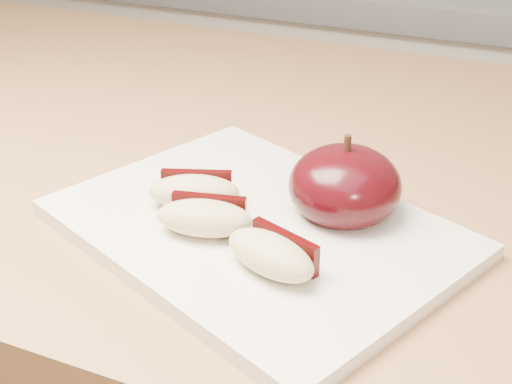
% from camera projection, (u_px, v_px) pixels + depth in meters
% --- Properties ---
extents(back_cabinet, '(2.40, 0.62, 0.94)m').
position_uv_depth(back_cabinet, '(442.00, 209.00, 1.41)').
color(back_cabinet, silver).
rests_on(back_cabinet, ground).
extents(cutting_board, '(0.34, 0.30, 0.01)m').
position_uv_depth(cutting_board, '(256.00, 228.00, 0.52)').
color(cutting_board, silver).
rests_on(cutting_board, island_counter).
extents(apple_half, '(0.08, 0.08, 0.07)m').
position_uv_depth(apple_half, '(345.00, 186.00, 0.52)').
color(apple_half, black).
rests_on(apple_half, cutting_board).
extents(apple_wedge_a, '(0.08, 0.05, 0.02)m').
position_uv_depth(apple_wedge_a, '(195.00, 191.00, 0.54)').
color(apple_wedge_a, tan).
rests_on(apple_wedge_a, cutting_board).
extents(apple_wedge_b, '(0.07, 0.05, 0.02)m').
position_uv_depth(apple_wedge_b, '(205.00, 217.00, 0.50)').
color(apple_wedge_b, tan).
rests_on(apple_wedge_b, cutting_board).
extents(apple_wedge_c, '(0.08, 0.06, 0.02)m').
position_uv_depth(apple_wedge_c, '(272.00, 254.00, 0.46)').
color(apple_wedge_c, tan).
rests_on(apple_wedge_c, cutting_board).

